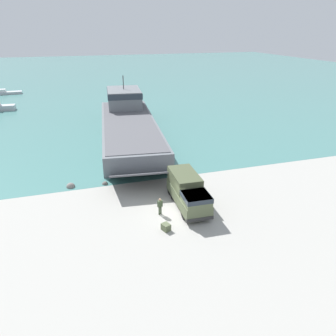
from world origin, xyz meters
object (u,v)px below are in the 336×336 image
Objects in this scene: moored_boat_a at (3,93)px; landing_craft at (128,120)px; soldier_on_ramp at (160,205)px; cargo_crate at (166,227)px; military_truck at (188,191)px.

landing_craft is at bearing 28.80° from moored_boat_a.
soldier_on_ramp is 2.65m from cargo_crate.
soldier_on_ramp is (-2.97, -0.83, -0.56)m from military_truck.
landing_craft is 25.30m from military_truck.
moored_boat_a is (-25.17, 66.73, -1.06)m from military_truck.
soldier_on_ramp is 2.31× the size of cargo_crate.
military_truck is at bearing 19.09° from moored_boat_a.
landing_craft is at bearing -22.53° from soldier_on_ramp.
cargo_crate is at bearing -88.01° from landing_craft.
landing_craft is at bearing -175.55° from military_truck.
soldier_on_ramp reaches higher than moored_boat_a.
landing_craft is at bearing 85.38° from cargo_crate.
soldier_on_ramp is 71.11m from moored_boat_a.
military_truck is 0.79× the size of moored_boat_a.
landing_craft is 5.09× the size of military_truck.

